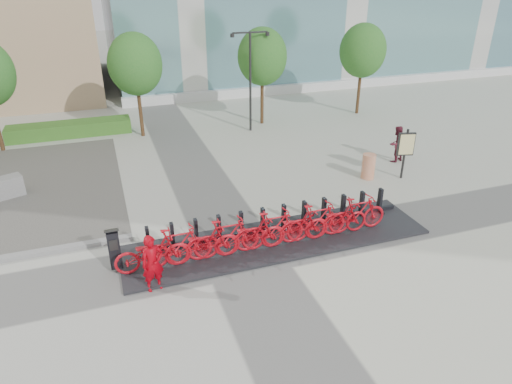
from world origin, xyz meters
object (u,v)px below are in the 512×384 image
object	(u,v)px
map_sign	(406,146)
construction_barrel	(368,166)
worker_red	(153,263)
bike_0	(152,253)
kiosk	(114,248)
pedestrian	(396,144)

from	to	relation	value
map_sign	construction_barrel	bearing A→B (deg)	175.59
construction_barrel	map_sign	bearing A→B (deg)	-18.79
map_sign	worker_red	bearing A→B (deg)	-144.91
construction_barrel	bike_0	bearing A→B (deg)	-158.36
bike_0	construction_barrel	distance (m)	9.84
bike_0	kiosk	world-z (taller)	kiosk
kiosk	map_sign	world-z (taller)	map_sign
kiosk	construction_barrel	distance (m)	10.60
pedestrian	worker_red	bearing A→B (deg)	10.92
bike_0	worker_red	xyz separation A→B (m)	(-0.07, -0.80, 0.18)
bike_0	pedestrian	world-z (taller)	pedestrian
construction_barrel	map_sign	size ratio (longest dim) A/B	0.49
worker_red	kiosk	bearing A→B (deg)	113.22
worker_red	pedestrian	distance (m)	12.66
kiosk	worker_red	size ratio (longest dim) A/B	0.79
bike_0	worker_red	distance (m)	0.83
pedestrian	map_sign	bearing A→B (deg)	48.79
pedestrian	map_sign	world-z (taller)	map_sign
bike_0	pedestrian	xyz separation A→B (m)	(11.26, 4.84, 0.19)
bike_0	worker_red	bearing A→B (deg)	175.36
bike_0	pedestrian	distance (m)	12.26
kiosk	worker_red	distance (m)	1.55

